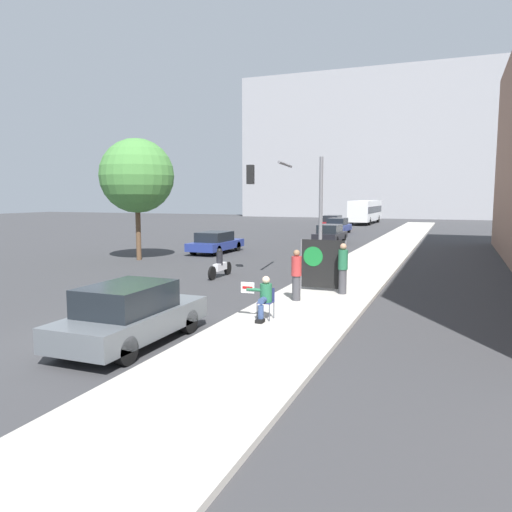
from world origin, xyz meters
name	(u,v)px	position (x,y,z in m)	size (l,w,h in m)	color
ground_plane	(117,339)	(0.00, 0.00, 0.00)	(160.00, 160.00, 0.00)	#38383A
sidewalk_curb	(363,267)	(3.61, 15.00, 0.07)	(3.45, 90.00, 0.13)	#B7B2A8
building_backdrop_far	(397,146)	(-2.00, 78.78, 12.07)	(52.00, 12.00, 24.14)	#99999E
seated_protester	(264,296)	(2.94, 2.79, 0.80)	(0.93, 0.77, 1.24)	#474C56
jogger_on_sidewalk	(296,275)	(3.01, 5.64, 1.00)	(0.34, 0.34, 1.71)	#424247
pedestrian_behind	(343,268)	(4.21, 7.34, 1.06)	(0.34, 0.34, 1.82)	#424247
protest_banner	(322,264)	(3.38, 7.64, 1.13)	(1.72, 0.06, 1.89)	slate
traffic_light_pole	(292,195)	(1.20, 10.75, 3.65)	(3.33, 3.10, 5.14)	slate
parked_car_curbside	(130,314)	(0.62, -0.24, 0.75)	(1.83, 4.38, 1.51)	#565B60
car_on_road_nearest	(216,242)	(-6.28, 18.27, 0.69)	(1.90, 4.71, 1.36)	navy
car_on_road_midblock	(330,234)	(-1.15, 27.84, 0.72)	(1.80, 4.47, 1.43)	black
car_on_road_distant	(338,226)	(-2.78, 37.79, 0.75)	(1.89, 4.43, 1.50)	navy
car_on_road_far_lane	(333,222)	(-4.56, 43.32, 0.76)	(1.80, 4.77, 1.54)	maroon
city_bus_on_road	(366,210)	(-3.21, 56.33, 1.76)	(2.51, 11.98, 3.04)	silver
motorcycle_on_road	(220,265)	(-1.81, 9.72, 0.55)	(0.28, 2.20, 1.30)	silver
street_tree_near_curb	(137,176)	(-8.79, 13.54, 4.73)	(4.14, 4.14, 6.81)	brown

